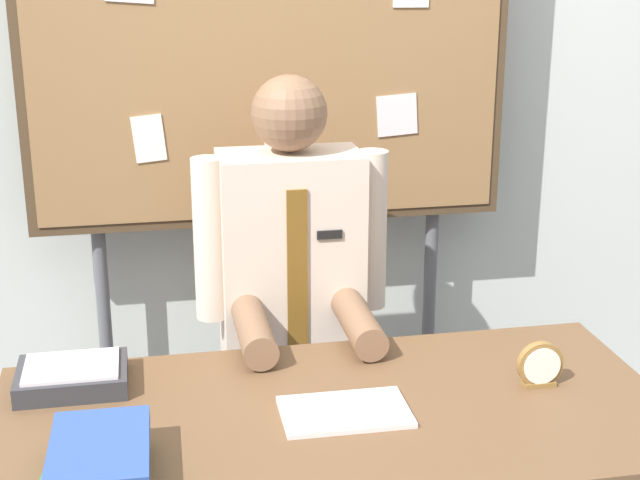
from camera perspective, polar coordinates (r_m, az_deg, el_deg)
name	(u,v)px	position (r m, az deg, el deg)	size (l,w,h in m)	color
back_wall	(261,67)	(3.17, -3.56, 10.31)	(6.40, 0.08, 2.70)	silver
desk	(335,447)	(2.25, 0.94, -12.29)	(1.55, 0.75, 0.73)	brown
person	(292,333)	(2.79, -1.69, -5.62)	(0.55, 0.56, 1.41)	#2D2D33
bulletin_board	(270,69)	(2.97, -3.04, 10.18)	(1.51, 0.09, 1.91)	#4C3823
book_stack	(97,459)	(1.99, -13.25, -12.65)	(0.22, 0.29, 0.08)	#337F47
open_notebook	(345,412)	(2.19, 1.50, -10.27)	(0.29, 0.19, 0.01)	silver
desk_clock	(540,366)	(2.35, 13.07, -7.39)	(0.11, 0.04, 0.11)	olive
paper_tray	(72,376)	(2.37, -14.64, -7.91)	(0.26, 0.20, 0.06)	#333338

